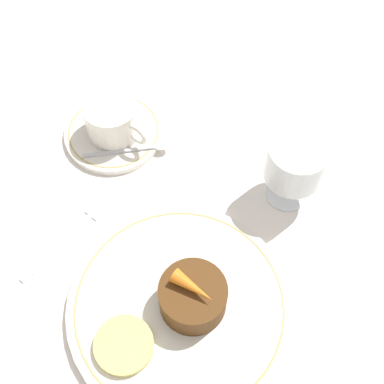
# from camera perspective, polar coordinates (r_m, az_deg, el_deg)

# --- Properties ---
(ground_plane) EXTENTS (3.00, 3.00, 0.00)m
(ground_plane) POSITION_cam_1_polar(r_m,az_deg,el_deg) (0.67, -1.30, -11.14)
(ground_plane) COLOR white
(dinner_plate) EXTENTS (0.27, 0.27, 0.01)m
(dinner_plate) POSITION_cam_1_polar(r_m,az_deg,el_deg) (0.66, -1.34, -12.13)
(dinner_plate) COLOR white
(dinner_plate) RESTS_ON ground_plane
(saucer) EXTENTS (0.14, 0.14, 0.01)m
(saucer) POSITION_cam_1_polar(r_m,az_deg,el_deg) (0.80, -8.35, 6.32)
(saucer) COLOR white
(saucer) RESTS_ON ground_plane
(coffee_cup) EXTENTS (0.10, 0.08, 0.06)m
(coffee_cup) POSITION_cam_1_polar(r_m,az_deg,el_deg) (0.77, -8.49, 7.78)
(coffee_cup) COLOR white
(coffee_cup) RESTS_ON saucer
(spoon) EXTENTS (0.09, 0.10, 0.00)m
(spoon) POSITION_cam_1_polar(r_m,az_deg,el_deg) (0.77, -6.03, 4.54)
(spoon) COLOR silver
(spoon) RESTS_ON saucer
(wine_glass) EXTENTS (0.08, 0.08, 0.11)m
(wine_glass) POSITION_cam_1_polar(r_m,az_deg,el_deg) (0.69, 10.94, 2.90)
(wine_glass) COLOR silver
(wine_glass) RESTS_ON ground_plane
(fork) EXTENTS (0.02, 0.17, 0.01)m
(fork) POSITION_cam_1_polar(r_m,az_deg,el_deg) (0.73, -11.66, -3.32)
(fork) COLOR silver
(fork) RESTS_ON ground_plane
(dessert_cake) EXTENTS (0.08, 0.08, 0.04)m
(dessert_cake) POSITION_cam_1_polar(r_m,az_deg,el_deg) (0.64, 0.11, -11.11)
(dessert_cake) COLOR #563314
(dessert_cake) RESTS_ON dinner_plate
(carrot_garnish) EXTENTS (0.05, 0.02, 0.02)m
(carrot_garnish) POSITION_cam_1_polar(r_m,az_deg,el_deg) (0.61, 0.12, -10.11)
(carrot_garnish) COLOR orange
(carrot_garnish) RESTS_ON dessert_cake
(pineapple_slice) EXTENTS (0.07, 0.07, 0.01)m
(pineapple_slice) POSITION_cam_1_polar(r_m,az_deg,el_deg) (0.64, -7.28, -15.90)
(pineapple_slice) COLOR #EFE075
(pineapple_slice) RESTS_ON dinner_plate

